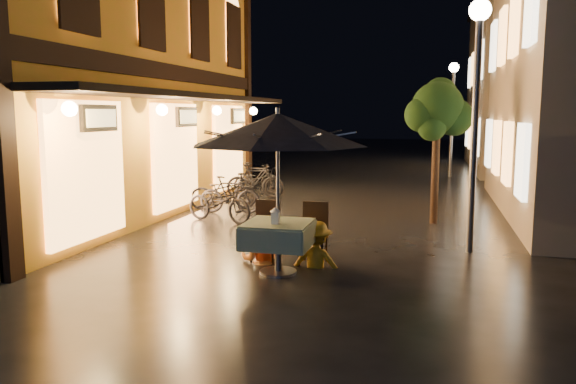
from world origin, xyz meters
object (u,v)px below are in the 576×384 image
(patio_umbrella, at_px, (278,130))
(streetlamp_near, at_px, (477,81))
(table_lantern, at_px, (275,215))
(person_orange, at_px, (261,218))
(person_yellow, at_px, (316,222))
(bicycle_0, at_px, (219,202))
(cafe_table, at_px, (278,235))

(patio_umbrella, bearing_deg, streetlamp_near, 35.76)
(streetlamp_near, bearing_deg, table_lantern, -142.50)
(patio_umbrella, height_order, person_orange, patio_umbrella)
(person_orange, xyz_separation_m, person_yellow, (0.91, -0.06, -0.02))
(streetlamp_near, height_order, bicycle_0, streetlamp_near)
(streetlamp_near, height_order, patio_umbrella, streetlamp_near)
(cafe_table, bearing_deg, patio_umbrella, -90.00)
(streetlamp_near, relative_size, person_yellow, 3.04)
(cafe_table, height_order, bicycle_0, bicycle_0)
(person_yellow, height_order, bicycle_0, person_yellow)
(person_orange, bearing_deg, cafe_table, 120.51)
(cafe_table, height_order, person_yellow, person_yellow)
(person_yellow, relative_size, bicycle_0, 0.83)
(table_lantern, bearing_deg, streetlamp_near, 37.50)
(cafe_table, xyz_separation_m, person_yellow, (0.47, 0.54, 0.11))
(bicycle_0, bearing_deg, cafe_table, -129.63)
(patio_umbrella, bearing_deg, person_orange, 126.65)
(person_orange, bearing_deg, streetlamp_near, -162.16)
(cafe_table, height_order, table_lantern, table_lantern)
(cafe_table, relative_size, table_lantern, 3.96)
(patio_umbrella, bearing_deg, person_yellow, 48.52)
(person_yellow, bearing_deg, bicycle_0, -47.84)
(streetlamp_near, distance_m, cafe_table, 4.23)
(person_orange, bearing_deg, table_lantern, 115.06)
(table_lantern, bearing_deg, person_yellow, 54.78)
(patio_umbrella, bearing_deg, cafe_table, 90.00)
(table_lantern, distance_m, person_yellow, 0.85)
(table_lantern, distance_m, bicycle_0, 4.37)
(cafe_table, relative_size, patio_umbrella, 0.38)
(cafe_table, distance_m, person_yellow, 0.72)
(table_lantern, bearing_deg, bicycle_0, 122.27)
(patio_umbrella, height_order, bicycle_0, patio_umbrella)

